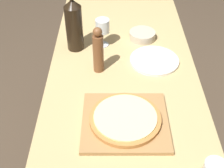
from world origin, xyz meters
TOP-DOWN VIEW (x-y plane):
  - dining_table at (0.00, 0.00)m, footprint 0.73×1.71m
  - cutting_board at (0.00, -0.28)m, footprint 0.35×0.32m
  - pizza at (0.00, -0.28)m, footprint 0.29×0.29m
  - wine_bottle at (-0.25, 0.27)m, footprint 0.09×0.09m
  - pepper_mill at (-0.12, 0.08)m, footprint 0.05×0.05m
  - wine_glass at (-0.10, 0.30)m, footprint 0.07×0.07m
  - small_bowl at (0.12, 0.36)m, footprint 0.15×0.15m
  - dinner_plate at (0.16, 0.15)m, footprint 0.25×0.25m

SIDE VIEW (x-z plane):
  - dining_table at x=0.00m, z-range 0.28..1.05m
  - dinner_plate at x=0.16m, z-range 0.76..0.78m
  - cutting_board at x=0.00m, z-range 0.76..0.78m
  - small_bowl at x=0.12m, z-range 0.76..0.81m
  - pizza at x=0.00m, z-range 0.78..0.80m
  - wine_glass at x=-0.10m, z-range 0.80..0.95m
  - pepper_mill at x=-0.12m, z-range 0.76..1.00m
  - wine_bottle at x=-0.25m, z-range 0.73..1.09m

